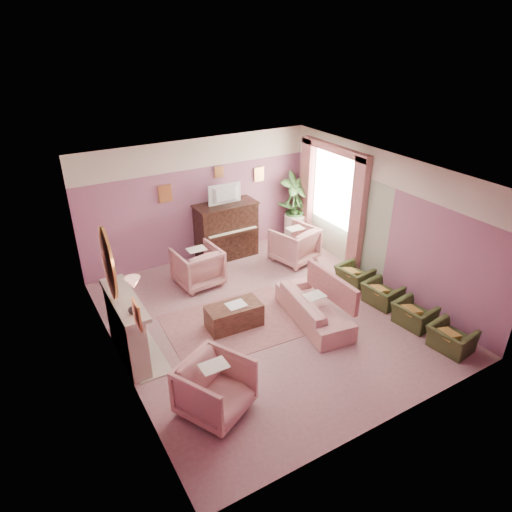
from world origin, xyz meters
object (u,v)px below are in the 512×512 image
television (226,193)px  olive_chair_b (414,311)px  olive_chair_a (452,335)px  olive_chair_c (382,291)px  floral_armchair_front (215,386)px  sofa (314,303)px  floral_armchair_right (294,243)px  olive_chair_d (354,273)px  piano (226,231)px  side_table (294,227)px  coffee_table (234,316)px  floral_armchair_left (197,265)px

television → olive_chair_b: 4.70m
television → olive_chair_a: 5.44m
olive_chair_c → television: bearing=116.6°
floral_armchair_front → olive_chair_b: 4.06m
sofa → floral_armchair_front: bearing=-156.6°
floral_armchair_right → floral_armchair_front: (-3.62, -3.28, 0.00)m
olive_chair_d → olive_chair_b: bearing=-90.0°
piano → side_table: (1.89, -0.08, -0.30)m
coffee_table → sofa: sofa is taller
piano → floral_armchair_right: 1.61m
floral_armchair_left → olive_chair_d: (2.81, -1.74, -0.17)m
television → olive_chair_c: bearing=-63.4°
floral_armchair_left → side_table: bearing=14.5°
piano → olive_chair_b: piano is taller
television → coffee_table: bearing=-114.9°
floral_armchair_right → olive_chair_a: 4.08m
coffee_table → floral_armchair_front: 2.07m
piano → television: television is taller
floral_armchair_front → side_table: 5.99m
piano → olive_chair_d: 3.11m
television → floral_armchair_front: 4.98m
olive_chair_c → floral_armchair_front: bearing=-167.9°
sofa → floral_armchair_front: size_ratio=2.02×
sofa → olive_chair_a: size_ratio=2.72×
floral_armchair_left → floral_armchair_right: size_ratio=1.00×
floral_armchair_right → side_table: size_ratio=1.32×
olive_chair_c → floral_armchair_right: bearing=100.3°
floral_armchair_left → floral_armchair_right: 2.38m
television → sofa: bearing=-86.5°
floral_armchair_right → olive_chair_d: 1.66m
television → olive_chair_a: bearing=-71.4°
piano → television: (0.00, -0.05, 0.95)m
olive_chair_b → olive_chair_d: size_ratio=1.00×
piano → sofa: bearing=-86.5°
floral_armchair_right → floral_armchair_front: size_ratio=1.00×
coffee_table → olive_chair_d: (2.87, 0.01, 0.07)m
floral_armchair_left → television: bearing=35.6°
floral_armchair_right → sofa: bearing=-116.0°
coffee_table → floral_armchair_front: size_ratio=1.08×
piano → olive_chair_d: size_ratio=2.04×
floral_armchair_front → olive_chair_b: (4.05, 0.05, -0.17)m
floral_armchair_right → floral_armchair_front: bearing=-137.8°
olive_chair_c → olive_chair_d: bearing=90.0°
floral_armchair_right → television: bearing=142.5°
television → sofa: (0.19, -3.12, -1.22)m
olive_chair_d → side_table: 2.53m
television → side_table: bearing=-0.8°
sofa → floral_armchair_right: floral_armchair_right is taller
coffee_table → floral_armchair_left: size_ratio=1.08×
olive_chair_b → olive_chair_c: same height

